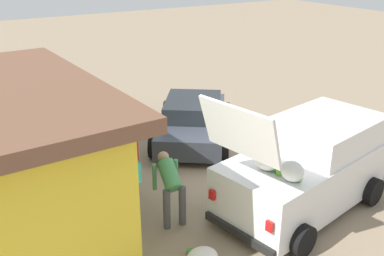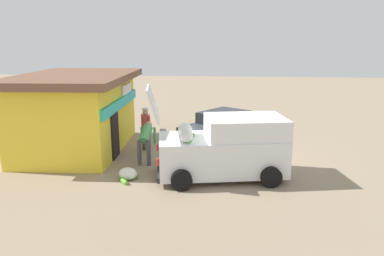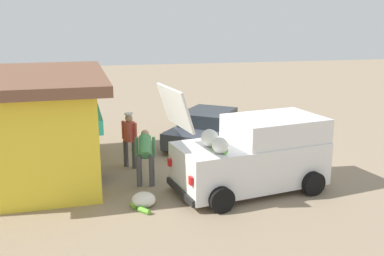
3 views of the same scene
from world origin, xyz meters
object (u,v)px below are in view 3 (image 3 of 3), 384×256
(parked_sedan, at_px, (208,128))
(vendor_standing, at_px, (129,136))
(delivery_van, at_px, (255,154))
(unloaded_banana_pile, at_px, (144,200))
(storefront_bar, at_px, (35,123))
(paint_bucket, at_px, (135,143))
(customer_bending, at_px, (145,152))

(parked_sedan, distance_m, vendor_standing, 3.65)
(delivery_van, distance_m, unloaded_banana_pile, 3.17)
(storefront_bar, height_order, vendor_standing, storefront_bar)
(storefront_bar, distance_m, unloaded_banana_pile, 4.29)
(storefront_bar, relative_size, delivery_van, 1.39)
(unloaded_banana_pile, distance_m, paint_bucket, 4.99)
(customer_bending, distance_m, unloaded_banana_pile, 1.75)
(storefront_bar, height_order, delivery_van, storefront_bar)
(delivery_van, distance_m, customer_bending, 2.97)
(customer_bending, xyz_separation_m, unloaded_banana_pile, (-1.58, 0.24, -0.72))
(storefront_bar, height_order, unloaded_banana_pile, storefront_bar)
(customer_bending, bearing_deg, parked_sedan, -37.95)
(vendor_standing, bearing_deg, unloaded_banana_pile, -178.73)
(parked_sedan, distance_m, unloaded_banana_pile, 5.85)
(vendor_standing, xyz_separation_m, paint_bucket, (1.98, -0.33, -0.77))
(storefront_bar, xyz_separation_m, unloaded_banana_pile, (-3.00, -2.75, -1.36))
(parked_sedan, bearing_deg, vendor_standing, 124.14)
(storefront_bar, distance_m, parked_sedan, 6.12)
(vendor_standing, bearing_deg, storefront_bar, 90.10)
(parked_sedan, bearing_deg, paint_bucket, 91.30)
(storefront_bar, height_order, paint_bucket, storefront_bar)
(vendor_standing, distance_m, customer_bending, 1.46)
(customer_bending, bearing_deg, vendor_standing, 12.07)
(customer_bending, height_order, unloaded_banana_pile, customer_bending)
(storefront_bar, relative_size, parked_sedan, 1.42)
(delivery_van, height_order, customer_bending, delivery_van)
(parked_sedan, xyz_separation_m, unloaded_banana_pile, (-5.04, 2.94, -0.42))
(unloaded_banana_pile, bearing_deg, vendor_standing, 1.27)
(storefront_bar, relative_size, unloaded_banana_pile, 6.12)
(customer_bending, bearing_deg, delivery_van, -110.29)
(unloaded_banana_pile, bearing_deg, parked_sedan, -30.25)
(storefront_bar, bearing_deg, customer_bending, -115.40)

